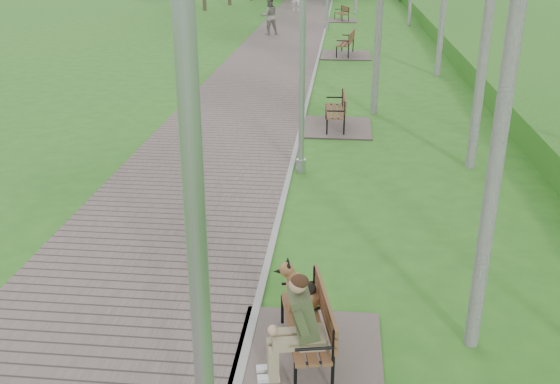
{
  "coord_description": "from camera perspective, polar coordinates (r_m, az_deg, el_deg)",
  "views": [
    {
      "loc": [
        0.99,
        -1.22,
        4.45
      ],
      "look_at": [
        0.15,
        7.06,
        1.02
      ],
      "focal_mm": 40.0,
      "sensor_mm": 36.0,
      "label": 1
    }
  ],
  "objects": [
    {
      "name": "walkway",
      "position": [
        23.31,
        -1.08,
        11.44
      ],
      "size": [
        3.5,
        67.0,
        0.04
      ],
      "primitive_type": "cube",
      "color": "#685854",
      "rests_on": "ground"
    },
    {
      "name": "lamp_post_second",
      "position": [
        12.03,
        2.06,
        12.08
      ],
      "size": [
        0.19,
        0.19,
        4.92
      ],
      "color": "#9DA0A5",
      "rests_on": "ground"
    },
    {
      "name": "kerb",
      "position": [
        23.17,
        3.3,
        11.35
      ],
      "size": [
        0.1,
        67.0,
        0.05
      ],
      "primitive_type": "cube",
      "color": "#999993",
      "rests_on": "ground"
    },
    {
      "name": "bench_second",
      "position": [
        15.64,
        5.04,
        6.53
      ],
      "size": [
        1.74,
        1.93,
        1.07
      ],
      "color": "#685854",
      "rests_on": "ground"
    },
    {
      "name": "bench_main",
      "position": [
        7.08,
        1.94,
        -12.45
      ],
      "size": [
        1.66,
        1.85,
        1.45
      ],
      "color": "#685854",
      "rests_on": "ground"
    },
    {
      "name": "lamp_post_near",
      "position": [
        3.93,
        -7.62,
        -4.8
      ],
      "size": [
        0.22,
        0.22,
        5.7
      ],
      "color": "#9DA0A5",
      "rests_on": "ground"
    },
    {
      "name": "bench_third",
      "position": [
        25.62,
        5.97,
        12.79
      ],
      "size": [
        1.97,
        2.18,
        1.21
      ],
      "color": "#685854",
      "rests_on": "ground"
    },
    {
      "name": "pedestrian_far",
      "position": [
        30.89,
        -1.0,
        15.8
      ],
      "size": [
        1.07,
        0.97,
        1.81
      ],
      "primitive_type": "imported",
      "rotation": [
        0.0,
        0.0,
        3.53
      ],
      "color": "gray",
      "rests_on": "ground"
    },
    {
      "name": "bench_far",
      "position": [
        36.55,
        5.66,
        15.58
      ],
      "size": [
        1.62,
        1.8,
        0.99
      ],
      "color": "#685854",
      "rests_on": "ground"
    }
  ]
}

